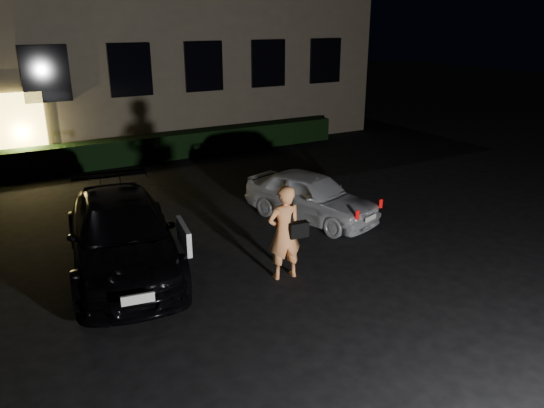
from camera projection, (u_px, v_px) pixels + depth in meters
ground at (318, 294)px, 9.39m from camera, size 80.00×80.00×0.00m
hedge at (141, 150)px, 17.83m from camera, size 15.00×0.70×0.85m
sedan at (122, 235)px, 10.17m from camera, size 2.69×5.01×1.38m
hatch at (311, 196)px, 12.72m from camera, size 2.40×3.68×1.17m
man at (285, 232)px, 9.71m from camera, size 0.75×0.50×1.81m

